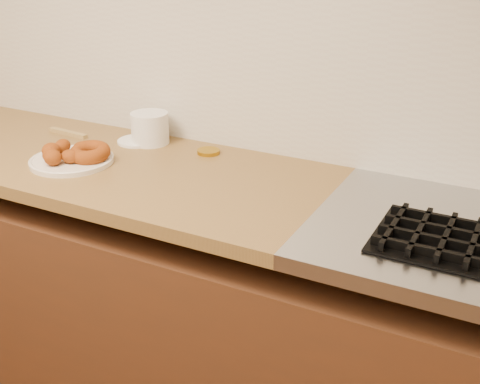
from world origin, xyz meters
TOP-DOWN VIEW (x-y plane):
  - wall_back at (0.00, 2.00)m, footprint 4.00×0.02m
  - base_cabinet at (0.00, 1.69)m, footprint 3.60×0.60m
  - butcher_block at (-0.65, 1.69)m, footprint 2.30×0.62m
  - backsplash at (0.00, 1.99)m, footprint 3.60×0.02m
  - donut_plate at (-0.30, 1.61)m, footprint 0.26×0.26m
  - ring_donut at (-0.24, 1.64)m, footprint 0.16×0.16m
  - fried_dough_chunks at (-0.32, 1.60)m, footprint 0.15×0.20m
  - plastic_tub at (-0.19, 1.88)m, footprint 0.16×0.16m
  - tub_lid at (-0.23, 1.87)m, footprint 0.18×0.18m
  - brass_jar_lid at (0.04, 1.88)m, footprint 0.09×0.09m
  - wooden_utensil at (-0.50, 1.82)m, footprint 0.17×0.04m

SIDE VIEW (x-z plane):
  - base_cabinet at x=0.00m, z-range 0.00..0.77m
  - butcher_block at x=-0.65m, z-range 0.86..0.90m
  - tub_lid at x=-0.23m, z-range 0.90..0.91m
  - brass_jar_lid at x=0.04m, z-range 0.90..0.91m
  - wooden_utensil at x=-0.50m, z-range 0.90..0.91m
  - donut_plate at x=-0.30m, z-range 0.90..0.91m
  - ring_donut at x=-0.24m, z-range 0.91..0.96m
  - fried_dough_chunks at x=-0.32m, z-range 0.91..0.96m
  - plastic_tub at x=-0.19m, z-range 0.90..1.01m
  - backsplash at x=0.00m, z-range 0.90..1.50m
  - wall_back at x=0.00m, z-range 0.00..2.70m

